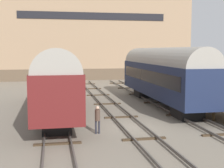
# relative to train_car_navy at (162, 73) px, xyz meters

# --- Properties ---
(ground_plane) EXTENTS (200.00, 200.00, 0.00)m
(ground_plane) POSITION_rel_train_car_navy_xyz_m (-4.92, -7.59, -3.05)
(ground_plane) COLOR slate
(track_left) EXTENTS (2.60, 60.00, 0.26)m
(track_left) POSITION_rel_train_car_navy_xyz_m (-9.83, -7.59, -2.90)
(track_left) COLOR #4C4742
(track_left) RESTS_ON ground
(track_middle) EXTENTS (2.60, 60.00, 0.26)m
(track_middle) POSITION_rel_train_car_navy_xyz_m (-4.92, -7.59, -2.90)
(track_middle) COLOR #4C4742
(track_middle) RESTS_ON ground
(track_right) EXTENTS (2.60, 60.00, 0.26)m
(track_right) POSITION_rel_train_car_navy_xyz_m (0.00, -7.59, -2.90)
(track_right) COLOR #4C4742
(track_right) RESTS_ON ground
(train_car_navy) EXTENTS (3.14, 17.20, 5.38)m
(train_car_navy) POSITION_rel_train_car_navy_xyz_m (0.00, 0.00, 0.00)
(train_car_navy) COLOR black
(train_car_navy) RESTS_ON ground
(train_car_maroon) EXTENTS (3.07, 18.41, 5.26)m
(train_car_maroon) POSITION_rel_train_car_navy_xyz_m (-9.83, -1.75, -0.06)
(train_car_maroon) COLOR black
(train_car_maroon) RESTS_ON ground
(person_worker) EXTENTS (0.32, 0.32, 1.74)m
(person_worker) POSITION_rel_train_car_navy_xyz_m (-7.36, -8.78, -2.00)
(person_worker) COLOR #282833
(person_worker) RESTS_ON ground
(warehouse_building) EXTENTS (35.52, 11.03, 19.77)m
(warehouse_building) POSITION_rel_train_car_navy_xyz_m (-2.98, 31.10, 6.84)
(warehouse_building) COLOR brown
(warehouse_building) RESTS_ON ground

